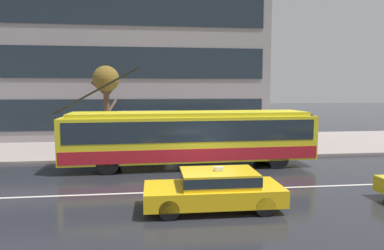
{
  "coord_description": "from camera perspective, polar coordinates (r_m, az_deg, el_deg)",
  "views": [
    {
      "loc": [
        -2.46,
        -13.93,
        3.87
      ],
      "look_at": [
        -0.36,
        2.85,
        2.12
      ],
      "focal_mm": 32.15,
      "sensor_mm": 36.0,
      "label": 1
    }
  ],
  "objects": [
    {
      "name": "lane_centre_line",
      "position": [
        13.53,
        3.7,
        -10.73
      ],
      "size": [
        72.0,
        0.14,
        0.01
      ],
      "primitive_type": "cube",
      "color": "silver",
      "rests_on": "ground_plane"
    },
    {
      "name": "trolleybus",
      "position": [
        17.25,
        -0.24,
        -1.9
      ],
      "size": [
        12.71,
        2.85,
        4.96
      ],
      "color": "yellow",
      "rests_on": "ground_plane"
    },
    {
      "name": "office_tower_corner_left",
      "position": [
        33.79,
        -10.36,
        15.56
      ],
      "size": [
        22.13,
        16.15,
        19.18
      ],
      "color": "gray",
      "rests_on": "ground_plane"
    },
    {
      "name": "bus_shelter",
      "position": [
        20.1,
        -7.38,
        0.56
      ],
      "size": [
        3.66,
        1.82,
        2.47
      ],
      "color": "gray",
      "rests_on": "sidewalk_slab"
    },
    {
      "name": "ground_plane",
      "position": [
        14.67,
        2.81,
        -9.42
      ],
      "size": [
        160.0,
        160.0,
        0.0
      ],
      "primitive_type": "plane",
      "color": "#24252C"
    },
    {
      "name": "sidewalk_slab",
      "position": [
        24.0,
        -1.17,
        -3.22
      ],
      "size": [
        80.0,
        10.0,
        0.14
      ],
      "primitive_type": "cube",
      "color": "gray",
      "rests_on": "ground_plane"
    },
    {
      "name": "taxi_oncoming_near",
      "position": [
        11.34,
        3.87,
        -10.35
      ],
      "size": [
        4.46,
        1.89,
        1.39
      ],
      "color": "yellow",
      "rests_on": "ground_plane"
    },
    {
      "name": "street_tree_bare",
      "position": [
        21.37,
        -14.07,
        6.67
      ],
      "size": [
        1.73,
        1.84,
        5.16
      ],
      "color": "brown",
      "rests_on": "sidewalk_slab"
    },
    {
      "name": "pedestrian_at_shelter",
      "position": [
        19.46,
        2.81,
        -0.41
      ],
      "size": [
        1.24,
        1.24,
        1.98
      ],
      "color": "#47483C",
      "rests_on": "sidewalk_slab"
    },
    {
      "name": "pedestrian_approaching_curb",
      "position": [
        21.45,
        2.53,
        -1.49
      ],
      "size": [
        0.51,
        0.51,
        1.65
      ],
      "color": "navy",
      "rests_on": "sidewalk_slab"
    }
  ]
}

